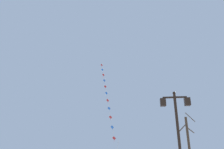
# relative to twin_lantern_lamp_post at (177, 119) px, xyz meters

# --- Properties ---
(twin_lantern_lamp_post) EXTENTS (1.50, 0.28, 4.62)m
(twin_lantern_lamp_post) POSITION_rel_twin_lantern_lamp_post_xyz_m (0.00, 0.00, 0.00)
(twin_lantern_lamp_post) COLOR black
(twin_lantern_lamp_post) RESTS_ON ground_plane
(kite_train) EXTENTS (3.96, 11.66, 15.63)m
(kite_train) POSITION_rel_twin_lantern_lamp_post_xyz_m (-5.72, 15.87, 5.15)
(kite_train) COLOR brown
(kite_train) RESTS_ON ground_plane
(bare_tree) EXTENTS (1.52, 0.98, 5.06)m
(bare_tree) POSITION_rel_twin_lantern_lamp_post_xyz_m (2.35, 8.76, -0.76)
(bare_tree) COLOR #4C3826
(bare_tree) RESTS_ON ground_plane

